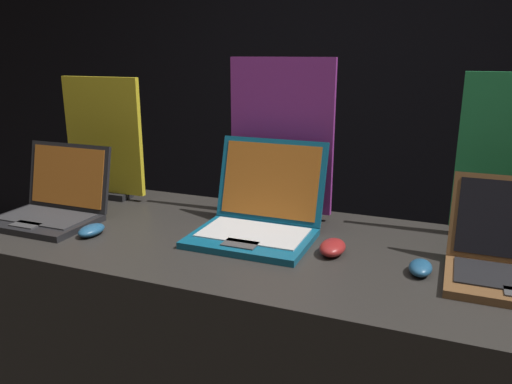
% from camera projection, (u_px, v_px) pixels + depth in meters
% --- Properties ---
extents(wall_back, '(8.00, 0.05, 2.80)m').
position_uv_depth(wall_back, '(372.00, 65.00, 3.05)').
color(wall_back, black).
rests_on(wall_back, ground_plane).
extents(display_counter, '(1.81, 0.72, 0.94)m').
position_uv_depth(display_counter, '(258.00, 376.00, 1.61)').
color(display_counter, '#282623').
rests_on(display_counter, ground_plane).
extents(laptop_front, '(0.33, 0.28, 0.24)m').
position_uv_depth(laptop_front, '(53.00, 203.00, 1.65)').
color(laptop_front, black).
rests_on(laptop_front, display_counter).
extents(mouse_front, '(0.06, 0.10, 0.03)m').
position_uv_depth(mouse_front, '(91.00, 230.00, 1.53)').
color(mouse_front, navy).
rests_on(mouse_front, display_counter).
extents(promo_stand_front, '(0.33, 0.07, 0.45)m').
position_uv_depth(promo_stand_front, '(104.00, 142.00, 1.87)').
color(promo_stand_front, black).
rests_on(promo_stand_front, display_counter).
extents(laptop_middle, '(0.35, 0.35, 0.28)m').
position_uv_depth(laptop_middle, '(259.00, 214.00, 1.52)').
color(laptop_middle, '#0F5170').
rests_on(laptop_middle, display_counter).
extents(mouse_middle, '(0.07, 0.11, 0.04)m').
position_uv_depth(mouse_middle, '(333.00, 247.00, 1.38)').
color(mouse_middle, maroon).
rests_on(mouse_middle, display_counter).
extents(promo_stand_middle, '(0.35, 0.07, 0.53)m').
position_uv_depth(promo_stand_middle, '(281.00, 143.00, 1.64)').
color(promo_stand_middle, black).
rests_on(promo_stand_middle, display_counter).
extents(mouse_back, '(0.06, 0.09, 0.03)m').
position_uv_depth(mouse_back, '(420.00, 268.00, 1.26)').
color(mouse_back, navy).
rests_on(mouse_back, display_counter).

